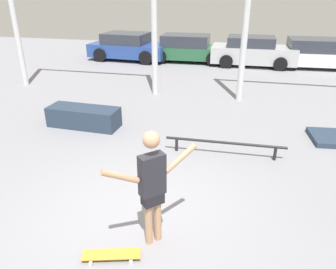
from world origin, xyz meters
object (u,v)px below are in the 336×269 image
Objects in this scene: grind_box at (84,117)px; grind_rail at (225,144)px; parked_car_green at (188,49)px; parked_car_silver at (253,52)px; skateboard at (111,254)px; parked_car_blue at (129,47)px; skateboarder at (152,182)px; parked_car_white at (317,54)px.

grind_box is 3.95m from grind_rail.
parked_car_green is at bearing 81.98° from grind_box.
parked_car_silver reaches higher than grind_rail.
skateboard is 5.02m from grind_box.
grind_box is 0.47× the size of parked_car_blue.
skateboarder is 0.42× the size of parked_car_green.
parked_car_white is at bearing 5.87° from parked_car_blue.
parked_car_green reaches higher than grind_rail.
parked_car_silver is at bearing 66.12° from skateboard.
skateboarder is at bearing -83.59° from parked_car_green.
grind_box is at bearing -131.34° from parked_car_white.
parked_car_silver is at bearing 63.01° from grind_box.
skateboarder reaches higher than parked_car_white.
parked_car_green is 1.09× the size of parked_car_silver.
grind_box is 8.97m from parked_car_blue.
parked_car_white is (4.39, 12.91, -0.40)m from skateboarder.
grind_rail is 0.69× the size of parked_car_silver.
skateboard is at bearing -59.71° from grind_box.
parked_car_blue is 3.06m from parked_car_green.
parked_car_silver is (1.45, 12.63, -0.37)m from skateboarder.
skateboarder is 12.72m from parked_car_silver.
skateboard is at bearing -98.63° from parked_car_silver.
skateboarder is at bearing -65.05° from parked_car_blue.
parked_car_green is (3.05, 0.28, -0.02)m from parked_car_blue.
parked_car_white is (9.17, 0.26, -0.02)m from parked_car_blue.
skateboarder is 13.53m from parked_car_blue.
grind_box is (-3.01, 3.86, -0.76)m from skateboarder.
parked_car_blue is 0.92× the size of parked_car_white.
grind_rail is 9.65m from parked_car_silver.
skateboard is at bearing -67.62° from parked_car_blue.
parked_car_green is 3.20m from parked_car_silver.
parked_car_white is (2.93, 0.27, -0.03)m from parked_car_silver.
skateboarder is at bearing -52.00° from grind_box.
parked_car_green is (1.28, 9.07, 0.37)m from grind_box.
grind_rail is (3.85, -0.85, 0.01)m from grind_box.
parked_car_green is 6.12m from parked_car_white.
skateboard is 13.82m from parked_car_blue.
parked_car_white reaches higher than grind_box.
parked_car_silver reaches higher than parked_car_green.
grind_box is 9.86m from parked_car_silver.
parked_car_green is (-1.74, 12.93, -0.40)m from skateboarder.
skateboard is 0.22× the size of parked_car_silver.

